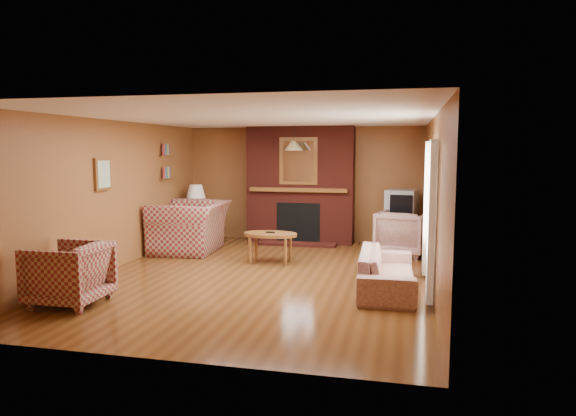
% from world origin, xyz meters
% --- Properties ---
extents(floor, '(6.50, 6.50, 0.00)m').
position_xyz_m(floor, '(0.00, 0.00, 0.00)').
color(floor, '#4F2B11').
rests_on(floor, ground).
extents(ceiling, '(6.50, 6.50, 0.00)m').
position_xyz_m(ceiling, '(0.00, 0.00, 2.40)').
color(ceiling, white).
rests_on(ceiling, wall_back).
extents(wall_back, '(6.50, 0.00, 6.50)m').
position_xyz_m(wall_back, '(0.00, 3.25, 1.20)').
color(wall_back, brown).
rests_on(wall_back, floor).
extents(wall_front, '(6.50, 0.00, 6.50)m').
position_xyz_m(wall_front, '(0.00, -3.25, 1.20)').
color(wall_front, brown).
rests_on(wall_front, floor).
extents(wall_left, '(0.00, 6.50, 6.50)m').
position_xyz_m(wall_left, '(-2.50, 0.00, 1.20)').
color(wall_left, brown).
rests_on(wall_left, floor).
extents(wall_right, '(0.00, 6.50, 6.50)m').
position_xyz_m(wall_right, '(2.50, 0.00, 1.20)').
color(wall_right, brown).
rests_on(wall_right, floor).
extents(fireplace, '(2.20, 0.82, 2.40)m').
position_xyz_m(fireplace, '(0.00, 2.98, 1.18)').
color(fireplace, '#4F1711').
rests_on(fireplace, floor).
extents(window_right, '(0.10, 1.85, 2.00)m').
position_xyz_m(window_right, '(2.45, -0.20, 1.13)').
color(window_right, beige).
rests_on(window_right, wall_right).
extents(bookshelf, '(0.09, 0.55, 0.71)m').
position_xyz_m(bookshelf, '(-2.44, 1.90, 1.67)').
color(bookshelf, brown).
rests_on(bookshelf, wall_left).
extents(botanical_print, '(0.05, 0.40, 0.50)m').
position_xyz_m(botanical_print, '(-2.47, -0.30, 1.55)').
color(botanical_print, brown).
rests_on(botanical_print, wall_left).
extents(pendant_light, '(0.36, 0.36, 0.48)m').
position_xyz_m(pendant_light, '(0.00, 2.30, 2.00)').
color(pendant_light, black).
rests_on(pendant_light, ceiling).
extents(plaid_loveseat, '(1.37, 1.54, 0.94)m').
position_xyz_m(plaid_loveseat, '(-1.85, 1.57, 0.47)').
color(plaid_loveseat, maroon).
rests_on(plaid_loveseat, floor).
extents(plaid_armchair, '(0.87, 0.85, 0.78)m').
position_xyz_m(plaid_armchair, '(-1.95, -1.93, 0.39)').
color(plaid_armchair, maroon).
rests_on(plaid_armchair, floor).
extents(floral_sofa, '(0.79, 1.90, 0.55)m').
position_xyz_m(floral_sofa, '(1.90, -0.37, 0.27)').
color(floral_sofa, '#B8AB8F').
rests_on(floral_sofa, floor).
extents(floral_armchair, '(1.06, 1.08, 0.81)m').
position_xyz_m(floral_armchair, '(2.10, 2.13, 0.41)').
color(floral_armchair, '#B8AB8F').
rests_on(floral_armchair, floor).
extents(coffee_table, '(0.92, 0.57, 0.54)m').
position_xyz_m(coffee_table, '(-0.10, 0.92, 0.46)').
color(coffee_table, brown).
rests_on(coffee_table, floor).
extents(side_table, '(0.46, 0.46, 0.56)m').
position_xyz_m(side_table, '(-2.10, 2.45, 0.28)').
color(side_table, brown).
rests_on(side_table, floor).
extents(table_lamp, '(0.39, 0.39, 0.64)m').
position_xyz_m(table_lamp, '(-2.10, 2.45, 0.92)').
color(table_lamp, silver).
rests_on(table_lamp, side_table).
extents(tv_stand, '(0.60, 0.55, 0.63)m').
position_xyz_m(tv_stand, '(2.05, 2.80, 0.32)').
color(tv_stand, black).
rests_on(tv_stand, floor).
extents(crt_tv, '(0.65, 0.64, 0.52)m').
position_xyz_m(crt_tv, '(2.05, 2.79, 0.89)').
color(crt_tv, '#999BA0').
rests_on(crt_tv, tv_stand).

